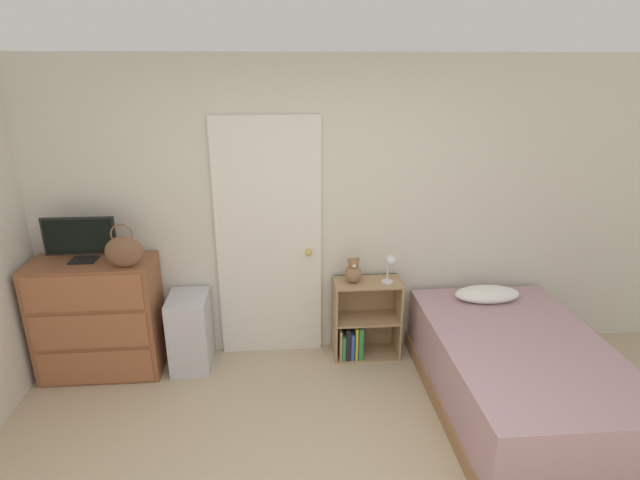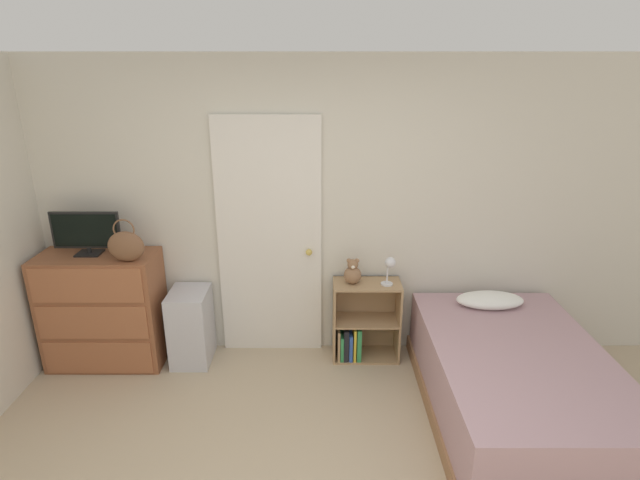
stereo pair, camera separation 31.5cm
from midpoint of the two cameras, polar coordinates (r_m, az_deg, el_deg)
wall_back at (r=4.22m, az=0.83°, el=3.15°), size 10.00×0.06×2.55m
door_closed at (r=4.25m, az=-3.46°, el=-0.02°), size 0.88×0.09×2.09m
dresser at (r=4.57m, az=-21.50°, el=-7.44°), size 0.96×0.45×0.99m
tv at (r=4.37m, az=-23.14°, el=0.82°), size 0.55×0.16×0.36m
handbag at (r=4.11m, az=-19.08°, el=-0.64°), size 0.29×0.11×0.35m
storage_bin at (r=4.46m, az=-12.36°, el=-9.63°), size 0.32×0.41×0.65m
bookshelf at (r=4.45m, az=6.82°, el=-9.88°), size 0.57×0.30×0.71m
teddy_bear at (r=4.21m, az=6.09°, el=-3.77°), size 0.15×0.15×0.22m
desk_lamp at (r=4.19m, az=10.31°, el=-2.97°), size 0.11×0.11×0.25m
bed at (r=4.06m, az=23.77°, el=-14.88°), size 1.23×1.94×0.67m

